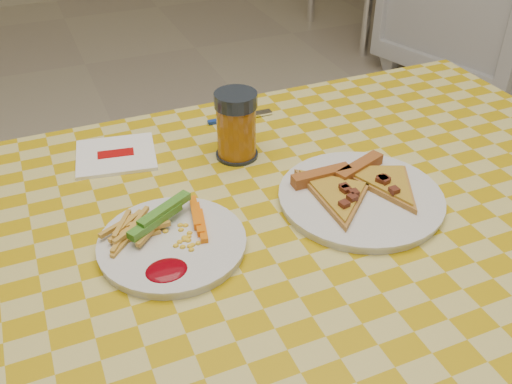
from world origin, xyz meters
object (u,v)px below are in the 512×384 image
at_px(plate_right, 360,199).
at_px(drink_glass, 236,126).
at_px(table, 287,262).
at_px(plate_left, 172,245).

distance_m(plate_right, drink_glass, 0.25).
bearing_deg(plate_right, drink_glass, 121.90).
distance_m(table, drink_glass, 0.26).
bearing_deg(table, plate_right, 4.53).
xyz_separation_m(table, plate_right, (0.13, 0.01, 0.08)).
height_order(table, plate_left, plate_left).
bearing_deg(drink_glass, plate_right, -58.10).
distance_m(plate_left, drink_glass, 0.27).
distance_m(table, plate_right, 0.15).
bearing_deg(plate_left, plate_right, -1.42).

